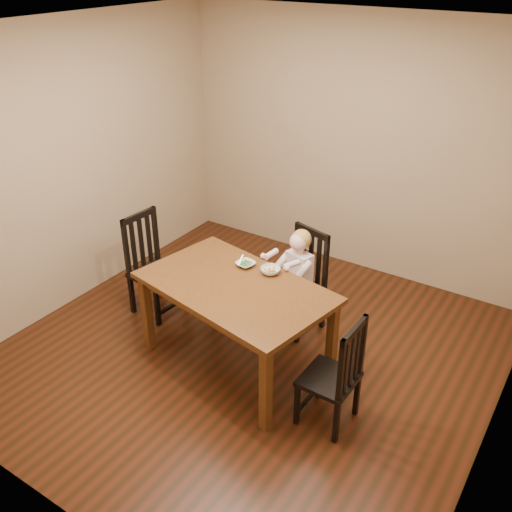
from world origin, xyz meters
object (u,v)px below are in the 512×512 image
Objects in this scene: toddler at (298,271)px; bowl_veg at (270,270)px; dining_table at (235,295)px; chair_child at (301,282)px; chair_right at (335,376)px; bowl_peas at (246,264)px; chair_left at (152,266)px.

bowl_veg is (-0.03, -0.43, 0.20)m from toddler.
dining_table is 0.84m from chair_child.
chair_right reaches higher than bowl_peas.
chair_left is at bearing 37.06° from chair_child.
chair_left reaches higher than bowl_peas.
chair_child is 0.97× the size of chair_left.
toddler is at bearing 58.63° from bowl_peas.
chair_left is at bearing 35.46° from toddler.
chair_right is 5.50× the size of bowl_veg.
toddler is 3.44× the size of bowl_peas.
toddler is at bearing 115.30° from chair_left.
bowl_veg is (0.14, 0.32, 0.12)m from dining_table.
dining_table is 0.34m from bowl_peas.
chair_child is 0.15m from toddler.
dining_table is at bearing -113.36° from bowl_veg.
chair_child reaches higher than bowl_veg.
chair_right reaches higher than dining_table.
chair_left is at bearing -176.63° from bowl_peas.
chair_right reaches higher than toddler.
chair_right is 1.07m from bowl_veg.
toddler reaches higher than bowl_veg.
bowl_veg is at bearing 99.68° from chair_child.
chair_child is at bearing 41.42° from chair_right.
chair_child is 1.05× the size of chair_right.
chair_left is (-1.15, 0.24, -0.21)m from dining_table.
chair_left is 1.10m from bowl_peas.
bowl_peas is (-0.27, -0.44, 0.20)m from toddler.
chair_child is at bearing 60.08° from bowl_peas.
bowl_veg is at bearing 61.10° from chair_right.
toddler reaches higher than dining_table.
chair_right is at bearing 146.93° from toddler.
chair_child is 1.81× the size of toddler.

